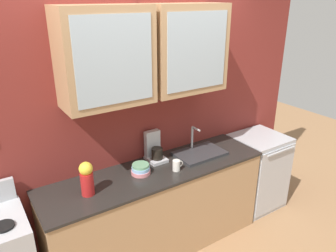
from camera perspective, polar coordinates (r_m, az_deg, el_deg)
The scene contains 9 objects.
ground_plane at distance 3.57m, azimuth -1.74°, elevation -20.23°, with size 10.00×10.00×0.00m, color #936B47.
back_wall_unit at distance 3.02m, azimuth -4.98°, elevation 5.09°, with size 3.98×0.46×2.74m.
counter at distance 3.29m, azimuth -1.83°, elevation -14.45°, with size 2.17×0.59×0.89m.
sink_faucet at distance 3.32m, azimuth 5.53°, elevation -4.68°, with size 0.50×0.33×0.27m.
bowl_stack at distance 2.97m, azimuth -4.80°, elevation -7.53°, with size 0.18×0.18×0.09m.
vase at distance 2.70m, azimuth -14.04°, elevation -8.85°, with size 0.11×0.11×0.29m.
cup_near_sink at distance 3.01m, azimuth 1.52°, elevation -6.89°, with size 0.11×0.07×0.10m.
dishwasher at distance 4.06m, azimuth 15.31°, elevation -7.60°, with size 0.57×0.58×0.89m.
coffee_maker at distance 3.18m, azimuth -2.39°, elevation -4.12°, with size 0.17×0.20×0.29m.
Camera 1 is at (-1.36, -2.27, 2.40)m, focal length 34.81 mm.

